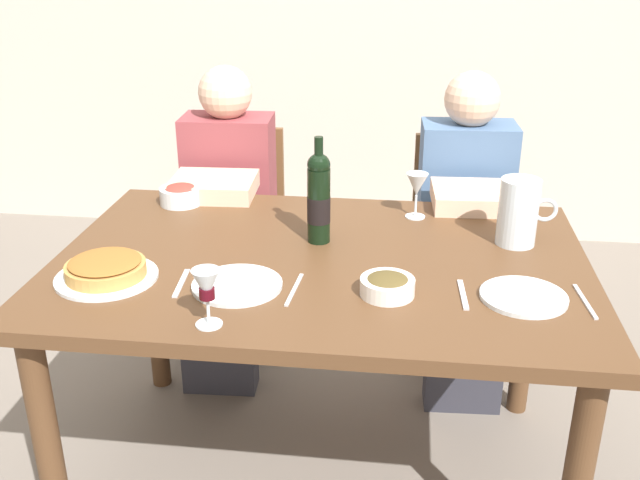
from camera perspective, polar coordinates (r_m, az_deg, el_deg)
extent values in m
plane|color=slate|center=(2.47, 0.06, -17.67)|extent=(8.00, 8.00, 0.00)
cube|color=brown|center=(2.06, 0.07, -1.92)|extent=(1.50, 1.00, 0.04)
cylinder|color=brown|center=(2.10, -20.59, -15.16)|extent=(0.07, 0.07, 0.72)
cylinder|color=brown|center=(2.74, -12.90, -4.61)|extent=(0.07, 0.07, 0.72)
cylinder|color=brown|center=(2.63, 15.95, -6.24)|extent=(0.07, 0.07, 0.72)
cylinder|color=black|center=(2.12, -0.10, 2.72)|extent=(0.07, 0.07, 0.22)
sphere|color=black|center=(2.08, -0.10, 5.92)|extent=(0.07, 0.07, 0.07)
cylinder|color=black|center=(2.07, -0.10, 7.13)|extent=(0.03, 0.03, 0.07)
cylinder|color=black|center=(2.12, -0.10, 2.44)|extent=(0.07, 0.07, 0.08)
cylinder|color=silver|center=(2.18, 15.31, 2.14)|extent=(0.12, 0.12, 0.20)
cylinder|color=silver|center=(2.20, 15.21, 1.27)|extent=(0.11, 0.11, 0.12)
torus|color=silver|center=(2.19, 17.29, 2.27)|extent=(0.07, 0.01, 0.07)
cylinder|color=silver|center=(2.01, -16.42, -2.83)|extent=(0.27, 0.27, 0.01)
cylinder|color=#C18E47|center=(2.00, -16.49, -2.25)|extent=(0.21, 0.21, 0.03)
ellipsoid|color=#9E6028|center=(1.99, -16.57, -1.64)|extent=(0.19, 0.19, 0.02)
cylinder|color=silver|center=(2.49, -10.88, 3.44)|extent=(0.14, 0.14, 0.06)
ellipsoid|color=#B2382D|center=(2.49, -10.92, 3.87)|extent=(0.12, 0.12, 0.04)
cylinder|color=white|center=(1.85, 5.32, -3.68)|extent=(0.14, 0.14, 0.04)
ellipsoid|color=brown|center=(1.84, 5.33, -3.25)|extent=(0.11, 0.11, 0.03)
cylinder|color=silver|center=(2.36, 7.48, 1.84)|extent=(0.06, 0.06, 0.00)
cylinder|color=silver|center=(2.35, 7.53, 2.70)|extent=(0.01, 0.01, 0.07)
cone|color=silver|center=(2.32, 7.62, 4.36)|extent=(0.07, 0.07, 0.07)
cylinder|color=silver|center=(1.73, -8.71, -6.56)|extent=(0.06, 0.06, 0.00)
cylinder|color=silver|center=(1.72, -8.78, -5.58)|extent=(0.01, 0.01, 0.06)
cone|color=silver|center=(1.68, -8.92, -3.51)|extent=(0.07, 0.07, 0.08)
cylinder|color=#470A14|center=(1.69, -8.88, -4.15)|extent=(0.04, 0.04, 0.03)
cylinder|color=silver|center=(1.90, -6.53, -3.54)|extent=(0.24, 0.24, 0.01)
cylinder|color=silver|center=(1.90, 15.71, -4.31)|extent=(0.22, 0.22, 0.01)
cube|color=silver|center=(1.94, -10.85, -3.34)|extent=(0.03, 0.16, 0.00)
cube|color=silver|center=(1.87, -2.04, -3.91)|extent=(0.02, 0.18, 0.00)
cube|color=silver|center=(1.93, 20.12, -4.55)|extent=(0.03, 0.18, 0.00)
cube|color=silver|center=(1.88, 11.18, -4.22)|extent=(0.02, 0.16, 0.00)
cube|color=brown|center=(2.97, -6.68, 0.20)|extent=(0.42, 0.42, 0.02)
cube|color=brown|center=(3.07, -6.22, 5.16)|extent=(0.36, 0.05, 0.40)
cylinder|color=brown|center=(2.96, -10.33, -5.18)|extent=(0.04, 0.04, 0.45)
cylinder|color=brown|center=(2.90, -3.77, -5.51)|extent=(0.04, 0.04, 0.45)
cylinder|color=brown|center=(3.25, -8.88, -2.35)|extent=(0.04, 0.04, 0.45)
cylinder|color=brown|center=(3.19, -2.93, -2.58)|extent=(0.04, 0.04, 0.45)
cube|color=#8E3D42|center=(2.84, -7.11, 4.71)|extent=(0.35, 0.22, 0.50)
sphere|color=beige|center=(2.75, -7.46, 11.43)|extent=(0.20, 0.20, 0.20)
cube|color=#33333D|center=(2.76, -7.61, -1.48)|extent=(0.32, 0.39, 0.14)
cube|color=#33333D|center=(2.76, -7.93, -7.88)|extent=(0.28, 0.13, 0.40)
cube|color=beige|center=(2.56, -8.38, 4.20)|extent=(0.30, 0.25, 0.06)
cube|color=brown|center=(2.90, 10.88, -0.67)|extent=(0.42, 0.42, 0.02)
cube|color=brown|center=(3.00, 10.81, 4.44)|extent=(0.36, 0.05, 0.40)
cylinder|color=brown|center=(2.84, 7.46, -6.32)|extent=(0.04, 0.04, 0.45)
cylinder|color=brown|center=(2.88, 14.26, -6.41)|extent=(0.04, 0.04, 0.45)
cylinder|color=brown|center=(3.14, 7.15, -3.26)|extent=(0.04, 0.04, 0.45)
cylinder|color=brown|center=(3.18, 13.29, -3.39)|extent=(0.04, 0.04, 0.45)
cube|color=#4C6B93|center=(2.77, 11.32, 3.92)|extent=(0.35, 0.22, 0.50)
sphere|color=beige|center=(2.68, 11.90, 10.79)|extent=(0.20, 0.20, 0.20)
cube|color=#33333D|center=(2.69, 11.36, -2.46)|extent=(0.33, 0.40, 0.14)
cube|color=#33333D|center=(2.69, 11.27, -9.05)|extent=(0.28, 0.13, 0.40)
cube|color=beige|center=(2.48, 12.17, 3.30)|extent=(0.30, 0.25, 0.06)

